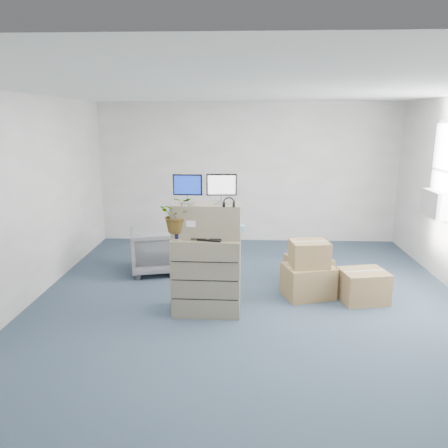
# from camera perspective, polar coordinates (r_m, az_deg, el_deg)

# --- Properties ---
(ground) EXTENTS (7.00, 7.00, 0.00)m
(ground) POSITION_cam_1_polar(r_m,az_deg,el_deg) (5.85, 3.37, -11.39)
(ground) COLOR #273647
(ground) RESTS_ON ground
(wall_back) EXTENTS (6.00, 0.02, 2.80)m
(wall_back) POSITION_cam_1_polar(r_m,az_deg,el_deg) (8.88, 3.12, 6.66)
(wall_back) COLOR #B5B3AC
(wall_back) RESTS_ON ground
(ac_unit) EXTENTS (0.24, 0.60, 0.40)m
(ac_unit) POSITION_cam_1_polar(r_m,az_deg,el_deg) (7.45, 25.99, 2.40)
(ac_unit) COLOR silver
(ac_unit) RESTS_ON wall_right
(filing_cabinet_lower) EXTENTS (0.87, 0.55, 1.01)m
(filing_cabinet_lower) POSITION_cam_1_polar(r_m,az_deg,el_deg) (5.69, -2.26, -6.64)
(filing_cabinet_lower) COLOR gray
(filing_cabinet_lower) RESTS_ON ground
(filing_cabinet_upper) EXTENTS (0.87, 0.45, 0.43)m
(filing_cabinet_upper) POSITION_cam_1_polar(r_m,az_deg,el_deg) (5.53, -2.28, 0.54)
(filing_cabinet_upper) COLOR gray
(filing_cabinet_upper) RESTS_ON filing_cabinet_lower
(monitor_left) EXTENTS (0.37, 0.15, 0.36)m
(monitor_left) POSITION_cam_1_polar(r_m,az_deg,el_deg) (5.47, -4.78, 4.83)
(monitor_left) COLOR #99999E
(monitor_left) RESTS_ON filing_cabinet_upper
(monitor_right) EXTENTS (0.38, 0.15, 0.37)m
(monitor_right) POSITION_cam_1_polar(r_m,az_deg,el_deg) (5.42, -0.31, 4.85)
(monitor_right) COLOR #99999E
(monitor_right) RESTS_ON filing_cabinet_upper
(headphones) EXTENTS (0.15, 0.02, 0.15)m
(headphones) POSITION_cam_1_polar(r_m,az_deg,el_deg) (5.27, 0.64, 2.75)
(headphones) COLOR black
(headphones) RESTS_ON filing_cabinet_upper
(keyboard) EXTENTS (0.46, 0.27, 0.02)m
(keyboard) POSITION_cam_1_polar(r_m,az_deg,el_deg) (5.44, -2.40, -1.92)
(keyboard) COLOR black
(keyboard) RESTS_ON filing_cabinet_lower
(mouse) EXTENTS (0.11, 0.08, 0.03)m
(mouse) POSITION_cam_1_polar(r_m,az_deg,el_deg) (5.43, 0.91, -1.85)
(mouse) COLOR silver
(mouse) RESTS_ON filing_cabinet_lower
(water_bottle) EXTENTS (0.08, 0.08, 0.27)m
(water_bottle) POSITION_cam_1_polar(r_m,az_deg,el_deg) (5.51, -1.82, -0.38)
(water_bottle) COLOR #9B9EA3
(water_bottle) RESTS_ON filing_cabinet_lower
(phone_dock) EXTENTS (0.07, 0.05, 0.14)m
(phone_dock) POSITION_cam_1_polar(r_m,az_deg,el_deg) (5.58, -2.80, -1.14)
(phone_dock) COLOR silver
(phone_dock) RESTS_ON filing_cabinet_lower
(external_drive) EXTENTS (0.24, 0.20, 0.06)m
(external_drive) POSITION_cam_1_polar(r_m,az_deg,el_deg) (5.65, 0.77, -1.10)
(external_drive) COLOR black
(external_drive) RESTS_ON filing_cabinet_lower
(tissue_box) EXTENTS (0.21, 0.11, 0.08)m
(tissue_box) POSITION_cam_1_polar(r_m,az_deg,el_deg) (5.58, 1.67, -0.54)
(tissue_box) COLOR #45A3EA
(tissue_box) RESTS_ON external_drive
(potted_plant) EXTENTS (0.47, 0.51, 0.44)m
(potted_plant) POSITION_cam_1_polar(r_m,az_deg,el_deg) (5.44, -6.12, 0.63)
(potted_plant) COLOR #97AC8B
(potted_plant) RESTS_ON filing_cabinet_lower
(office_chair) EXTENTS (0.95, 0.92, 0.81)m
(office_chair) POSITION_cam_1_polar(r_m,az_deg,el_deg) (7.25, -8.95, -3.11)
(office_chair) COLOR #59585D
(office_chair) RESTS_ON ground
(cardboard_boxes) EXTENTS (1.47, 1.37, 0.82)m
(cardboard_boxes) POSITION_cam_1_polar(r_m,az_deg,el_deg) (6.48, 12.72, -6.50)
(cardboard_boxes) COLOR olive
(cardboard_boxes) RESTS_ON ground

